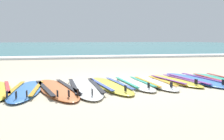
# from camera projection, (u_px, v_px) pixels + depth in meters

# --- Properties ---
(ground_plane) EXTENTS (80.00, 80.00, 0.00)m
(ground_plane) POSITION_uv_depth(u_px,v_px,m) (116.00, 83.00, 6.08)
(ground_plane) COLOR beige
(sea) EXTENTS (80.00, 60.00, 0.10)m
(sea) POSITION_uv_depth(u_px,v_px,m) (64.00, 45.00, 42.43)
(sea) COLOR teal
(sea) RESTS_ON ground
(wave_foam_strip) EXTENTS (80.00, 1.24, 0.11)m
(wave_foam_strip) POSITION_uv_depth(u_px,v_px,m) (81.00, 57.00, 13.91)
(wave_foam_strip) COLOR white
(wave_foam_strip) RESTS_ON ground
(surfboard_1) EXTENTS (0.71, 2.26, 0.18)m
(surfboard_1) POSITION_uv_depth(u_px,v_px,m) (26.00, 90.00, 5.05)
(surfboard_1) COLOR #3875CC
(surfboard_1) RESTS_ON ground
(surfboard_2) EXTENTS (1.12, 2.57, 0.18)m
(surfboard_2) POSITION_uv_depth(u_px,v_px,m) (56.00, 89.00, 5.19)
(surfboard_2) COLOR orange
(surfboard_2) RESTS_ON ground
(surfboard_3) EXTENTS (0.67, 2.51, 0.18)m
(surfboard_3) POSITION_uv_depth(u_px,v_px,m) (85.00, 87.00, 5.36)
(surfboard_3) COLOR white
(surfboard_3) RESTS_ON ground
(surfboard_4) EXTENTS (0.83, 2.31, 0.18)m
(surfboard_4) POSITION_uv_depth(u_px,v_px,m) (110.00, 85.00, 5.58)
(surfboard_4) COLOR yellow
(surfboard_4) RESTS_ON ground
(surfboard_5) EXTENTS (0.63, 2.07, 0.18)m
(surfboard_5) POSITION_uv_depth(u_px,v_px,m) (134.00, 83.00, 5.81)
(surfboard_5) COLOR silver
(surfboard_5) RESTS_ON ground
(surfboard_6) EXTENTS (0.59, 2.07, 0.18)m
(surfboard_6) POSITION_uv_depth(u_px,v_px,m) (155.00, 83.00, 5.88)
(surfboard_6) COLOR white
(surfboard_6) RESTS_ON ground
(surfboard_7) EXTENTS (0.82, 2.07, 0.18)m
(surfboard_7) POSITION_uv_depth(u_px,v_px,m) (174.00, 81.00, 6.20)
(surfboard_7) COLOR yellow
(surfboard_7) RESTS_ON ground
(surfboard_8) EXTENTS (0.86, 2.55, 0.18)m
(surfboard_8) POSITION_uv_depth(u_px,v_px,m) (195.00, 80.00, 6.34)
(surfboard_8) COLOR #3875CC
(surfboard_8) RESTS_ON ground
(surfboard_9) EXTENTS (0.59, 2.23, 0.18)m
(surfboard_9) POSITION_uv_depth(u_px,v_px,m) (218.00, 79.00, 6.39)
(surfboard_9) COLOR #2DB793
(surfboard_9) RESTS_ON ground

